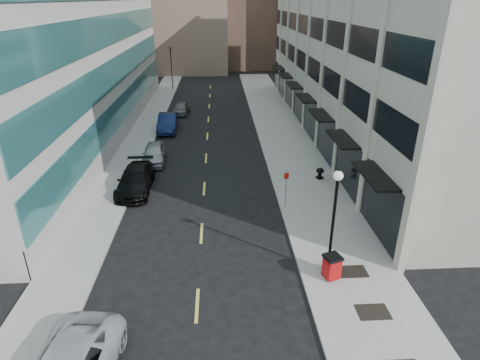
{
  "coord_description": "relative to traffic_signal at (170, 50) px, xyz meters",
  "views": [
    {
      "loc": [
        1.14,
        -12.0,
        12.49
      ],
      "look_at": [
        2.39,
        10.54,
        2.19
      ],
      "focal_mm": 30.0,
      "sensor_mm": 36.0,
      "label": 1
    }
  ],
  "objects": [
    {
      "name": "sidewalk_left",
      "position": [
        -1.0,
        -28.0,
        -5.64
      ],
      "size": [
        3.0,
        80.0,
        0.15
      ],
      "primitive_type": "cube",
      "color": "gray",
      "rests_on": "ground"
    },
    {
      "name": "car_grey_sedan",
      "position": [
        2.3,
        -13.62,
        -5.01
      ],
      "size": [
        2.06,
        4.27,
        1.41
      ],
      "primitive_type": "imported",
      "rotation": [
        0.0,
        0.0,
        -0.1
      ],
      "color": "slate",
      "rests_on": "ground"
    },
    {
      "name": "grate_mid",
      "position": [
        13.1,
        -47.0,
        -5.56
      ],
      "size": [
        1.4,
        1.0,
        0.01
      ],
      "primitive_type": "cube",
      "color": "black",
      "rests_on": "sidewalk_right"
    },
    {
      "name": "car_silver_sedan",
      "position": [
        1.26,
        -28.65,
        -4.96
      ],
      "size": [
        2.06,
        4.56,
        1.52
      ],
      "primitive_type": "imported",
      "rotation": [
        0.0,
        0.0,
        0.06
      ],
      "color": "#9DA0A6",
      "rests_on": "ground"
    },
    {
      "name": "building_right",
      "position": [
        22.44,
        -21.01,
        3.28
      ],
      "size": [
        15.3,
        46.5,
        18.25
      ],
      "color": "beige",
      "rests_on": "ground"
    },
    {
      "name": "traffic_signal",
      "position": [
        0.0,
        0.0,
        0.0
      ],
      "size": [
        0.66,
        0.66,
        6.98
      ],
      "color": "black",
      "rests_on": "ground"
    },
    {
      "name": "sidewalk_right",
      "position": [
        13.0,
        -28.0,
        -5.64
      ],
      "size": [
        5.0,
        80.0,
        0.15
      ],
      "primitive_type": "cube",
      "color": "gray",
      "rests_on": "ground"
    },
    {
      "name": "car_black_pickup",
      "position": [
        0.7,
        -34.0,
        -4.91
      ],
      "size": [
        2.3,
        5.56,
        1.61
      ],
      "primitive_type": "imported",
      "rotation": [
        0.0,
        0.0,
        0.01
      ],
      "color": "black",
      "rests_on": "ground"
    },
    {
      "name": "urn_planter",
      "position": [
        14.1,
        -33.01,
        -5.07
      ],
      "size": [
        0.59,
        0.59,
        0.82
      ],
      "rotation": [
        0.0,
        0.0,
        0.43
      ],
      "color": "black",
      "rests_on": "sidewalk_right"
    },
    {
      "name": "building_left",
      "position": [
        -10.45,
        -21.0,
        4.27
      ],
      "size": [
        16.14,
        46.0,
        20.0
      ],
      "color": "beige",
      "rests_on": "ground"
    },
    {
      "name": "skyline_tan_far",
      "position": [
        -8.5,
        30.0,
        5.28
      ],
      "size": [
        12.0,
        14.0,
        22.0
      ],
      "primitive_type": "cube",
      "color": "#7F6853",
      "rests_on": "ground"
    },
    {
      "name": "trash_bin",
      "position": [
        11.89,
        -44.58,
        -4.9
      ],
      "size": [
        0.97,
        0.97,
        1.24
      ],
      "rotation": [
        0.0,
        0.0,
        0.34
      ],
      "color": "#B70C0D",
      "rests_on": "sidewalk_right"
    },
    {
      "name": "car_blue_sedan",
      "position": [
        1.45,
        -20.0,
        -4.86
      ],
      "size": [
        1.9,
        5.22,
        1.71
      ],
      "primitive_type": "imported",
      "rotation": [
        0.0,
        0.0,
        0.02
      ],
      "color": "#121C46",
      "rests_on": "ground"
    },
    {
      "name": "skyline_stone",
      "position": [
        23.5,
        18.0,
        4.28
      ],
      "size": [
        10.0,
        14.0,
        20.0
      ],
      "primitive_type": "cube",
      "color": "beige",
      "rests_on": "ground"
    },
    {
      "name": "sign_post",
      "position": [
        10.8,
        -37.31,
        -3.93
      ],
      "size": [
        0.3,
        0.08,
        2.56
      ],
      "rotation": [
        0.0,
        0.0,
        0.15
      ],
      "color": "slate",
      "rests_on": "sidewalk_right"
    },
    {
      "name": "grate_far",
      "position": [
        13.1,
        -44.2,
        -5.56
      ],
      "size": [
        1.4,
        1.0,
        0.01
      ],
      "primitive_type": "cube",
      "color": "black",
      "rests_on": "sidewalk_right"
    },
    {
      "name": "road_centerline",
      "position": [
        5.5,
        -31.0,
        -5.71
      ],
      "size": [
        0.15,
        68.2,
        0.01
      ],
      "color": "#D8CC4C",
      "rests_on": "ground"
    },
    {
      "name": "lamppost",
      "position": [
        11.9,
        -44.0,
        -2.35
      ],
      "size": [
        0.46,
        0.46,
        5.48
      ],
      "color": "black",
      "rests_on": "sidewalk_right"
    },
    {
      "name": "ground",
      "position": [
        5.5,
        -48.0,
        -5.72
      ],
      "size": [
        160.0,
        160.0,
        0.0
      ],
      "primitive_type": "plane",
      "color": "black",
      "rests_on": "ground"
    }
  ]
}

